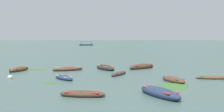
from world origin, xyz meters
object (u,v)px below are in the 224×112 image
(rowboat_2, at_px, (160,93))
(rowboat_4, at_px, (212,78))
(rowboat_6, at_px, (64,78))
(rowboat_10, at_px, (173,80))
(rowboat_5, at_px, (119,74))
(ferry_0, at_px, (86,45))
(rowboat_11, at_px, (142,67))
(rowboat_7, at_px, (19,69))
(rowboat_9, at_px, (105,68))
(mooring_buoy, at_px, (10,77))
(rowboat_13, at_px, (68,69))
(rowboat_8, at_px, (83,94))

(rowboat_2, bearing_deg, rowboat_4, 47.34)
(rowboat_6, bearing_deg, rowboat_10, -8.73)
(rowboat_5, distance_m, ferry_0, 129.09)
(rowboat_11, distance_m, ferry_0, 123.59)
(rowboat_11, bearing_deg, ferry_0, 97.86)
(rowboat_7, distance_m, rowboat_10, 18.34)
(rowboat_4, height_order, rowboat_5, rowboat_5)
(rowboat_2, distance_m, rowboat_10, 6.23)
(rowboat_9, bearing_deg, rowboat_6, -116.61)
(rowboat_4, xyz_separation_m, rowboat_9, (-10.32, 7.87, 0.10))
(ferry_0, bearing_deg, rowboat_11, -82.14)
(rowboat_10, height_order, rowboat_11, rowboat_11)
(rowboat_9, relative_size, mooring_buoy, 3.89)
(rowboat_5, relative_size, rowboat_13, 0.78)
(rowboat_5, relative_size, rowboat_7, 0.84)
(ferry_0, bearing_deg, rowboat_2, -83.46)
(rowboat_9, bearing_deg, rowboat_2, -76.15)
(rowboat_2, xyz_separation_m, rowboat_5, (-2.24, 10.04, -0.09))
(rowboat_4, height_order, rowboat_9, rowboat_9)
(rowboat_4, height_order, ferry_0, ferry_0)
(rowboat_8, distance_m, rowboat_11, 17.10)
(rowboat_11, height_order, mooring_buoy, mooring_buoy)
(rowboat_4, relative_size, rowboat_8, 1.03)
(mooring_buoy, bearing_deg, rowboat_6, -5.22)
(rowboat_6, xyz_separation_m, rowboat_13, (-0.66, 6.77, 0.02))
(rowboat_7, xyz_separation_m, rowboat_10, (16.48, -8.06, -0.02))
(mooring_buoy, bearing_deg, rowboat_8, -45.11)
(rowboat_13, xyz_separation_m, ferry_0, (-7.60, 124.37, 0.26))
(rowboat_8, height_order, mooring_buoy, mooring_buoy)
(rowboat_11, height_order, ferry_0, ferry_0)
(rowboat_10, xyz_separation_m, mooring_buoy, (-15.27, 2.02, -0.06))
(ferry_0, bearing_deg, rowboat_9, -84.37)
(rowboat_2, xyz_separation_m, rowboat_9, (-3.71, 15.04, 0.00))
(ferry_0, distance_m, mooring_buoy, 130.69)
(rowboat_9, relative_size, rowboat_13, 1.10)
(rowboat_10, bearing_deg, rowboat_2, -113.07)
(rowboat_5, distance_m, rowboat_6, 6.03)
(mooring_buoy, bearing_deg, ferry_0, 91.33)
(rowboat_9, xyz_separation_m, rowboat_10, (6.15, -9.31, -0.06))
(rowboat_6, bearing_deg, ferry_0, 93.61)
(rowboat_10, distance_m, rowboat_13, 13.55)
(rowboat_9, bearing_deg, rowboat_10, -56.55)
(rowboat_4, bearing_deg, rowboat_8, -148.77)
(rowboat_7, xyz_separation_m, ferry_0, (-1.82, 124.62, 0.25))
(rowboat_9, distance_m, ferry_0, 123.96)
(rowboat_6, xyz_separation_m, rowboat_11, (8.64, 8.70, 0.08))
(rowboat_9, distance_m, rowboat_10, 11.16)
(rowboat_10, bearing_deg, mooring_buoy, 172.46)
(rowboat_4, distance_m, rowboat_7, 21.68)
(rowboat_7, height_order, rowboat_11, rowboat_11)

